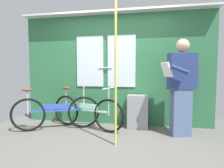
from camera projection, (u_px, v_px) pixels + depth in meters
ground_plane at (101, 150)px, 2.62m from camera, size 5.09×4.27×0.04m
train_door_wall at (115, 67)px, 3.83m from camera, size 4.09×0.28×2.41m
bicycle_near_door at (86, 111)px, 3.55m from camera, size 1.62×0.64×0.86m
bicycle_leaning_behind at (56, 112)px, 3.48m from camera, size 1.60×0.76×0.86m
passenger_reading_newspaper at (181, 85)px, 3.11m from camera, size 0.62×0.55×1.72m
trash_bin_by_wall at (138, 112)px, 3.60m from camera, size 0.41×0.28×0.67m
handrail_pole at (116, 69)px, 2.68m from camera, size 0.04×0.04×2.37m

